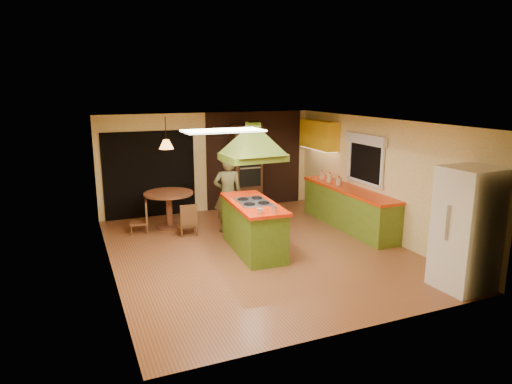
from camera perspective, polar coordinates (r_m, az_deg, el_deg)
name	(u,v)px	position (r m, az deg, el deg)	size (l,w,h in m)	color
ground	(259,250)	(9.01, 0.35, -7.30)	(6.50, 6.50, 0.00)	#995732
room_walls	(259,188)	(8.65, 0.36, 0.48)	(5.50, 6.50, 6.50)	#FFF2B6
ceiling_plane	(259,122)	(8.47, 0.37, 8.76)	(6.50, 6.50, 0.00)	silver
brick_panel	(255,160)	(12.06, -0.18, 4.08)	(2.64, 0.03, 2.50)	#381E14
nook_opening	(150,175)	(11.34, -13.13, 2.14)	(2.20, 0.03, 2.10)	black
right_counter	(348,208)	(10.51, 11.44, -1.94)	(0.62, 3.05, 0.92)	olive
upper_cabinets	(319,135)	(11.63, 7.85, 7.11)	(0.34, 1.40, 0.70)	yellow
window_right	(366,151)	(10.23, 13.55, 5.04)	(0.12, 1.35, 1.06)	black
fluor_panel	(223,131)	(6.96, -4.14, 7.65)	(1.20, 0.60, 0.03)	white
kitchen_island	(253,226)	(8.83, -0.35, -4.32)	(0.92, 2.02, 1.00)	#567F1F
range_hood	(253,136)	(8.47, -0.37, 7.04)	(1.16, 0.86, 0.80)	#546C1B
man	(228,194)	(9.93, -3.55, -0.27)	(0.62, 0.41, 1.70)	#4F4F2A
refrigerator	(467,229)	(7.84, 24.88, -4.21)	(0.80, 0.76, 1.95)	white
wall_oven	(246,168)	(11.69, -1.26, 3.02)	(0.76, 0.64, 2.19)	#462816
dining_table	(169,203)	(10.46, -10.84, -1.32)	(1.10, 1.10, 0.82)	brown
chair_left	(139,217)	(10.31, -14.47, -3.03)	(0.38, 0.38, 0.70)	brown
chair_near	(187,219)	(9.96, -8.59, -3.32)	(0.38, 0.38, 0.70)	brown
pendant_lamp	(166,144)	(10.21, -11.15, 5.88)	(0.31, 0.31, 0.20)	#FF9E3F
canister_large	(330,178)	(10.97, 9.18, 1.78)	(0.14, 0.14, 0.20)	#F0E8C1
canister_medium	(322,175)	(11.26, 8.24, 2.08)	(0.13, 0.13, 0.19)	beige
canister_small	(339,181)	(10.64, 10.31, 1.31)	(0.13, 0.13, 0.17)	beige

